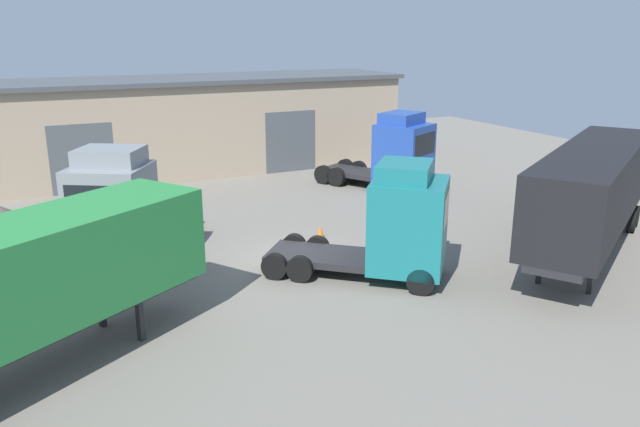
{
  "coord_description": "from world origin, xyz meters",
  "views": [
    {
      "loc": [
        -8.76,
        -19.77,
        8.18
      ],
      "look_at": [
        1.06,
        0.27,
        1.6
      ],
      "focal_mm": 35.0,
      "sensor_mm": 36.0,
      "label": 1
    }
  ],
  "objects_px": {
    "container_trailer_green": "(16,285)",
    "container_trailer_white": "(593,188)",
    "traffic_cone": "(320,233)",
    "tractor_unit_blue": "(396,154)",
    "tractor_unit_grey": "(119,211)",
    "tractor_unit_teal": "(396,225)"
  },
  "relations": [
    {
      "from": "tractor_unit_teal",
      "to": "tractor_unit_grey",
      "type": "relative_size",
      "value": 0.88
    },
    {
      "from": "tractor_unit_teal",
      "to": "container_trailer_white",
      "type": "xyz_separation_m",
      "value": [
        7.71,
        -1.22,
        0.69
      ]
    },
    {
      "from": "tractor_unit_grey",
      "to": "tractor_unit_blue",
      "type": "bearing_deg",
      "value": 139.85
    },
    {
      "from": "tractor_unit_grey",
      "to": "container_trailer_white",
      "type": "bearing_deg",
      "value": 98.5
    },
    {
      "from": "tractor_unit_blue",
      "to": "tractor_unit_grey",
      "type": "distance_m",
      "value": 15.62
    },
    {
      "from": "tractor_unit_teal",
      "to": "container_trailer_white",
      "type": "relative_size",
      "value": 0.54
    },
    {
      "from": "container_trailer_green",
      "to": "tractor_unit_grey",
      "type": "distance_m",
      "value": 7.72
    },
    {
      "from": "tractor_unit_teal",
      "to": "container_trailer_green",
      "type": "bearing_deg",
      "value": -131.17
    },
    {
      "from": "container_trailer_green",
      "to": "container_trailer_white",
      "type": "xyz_separation_m",
      "value": [
        19.2,
        0.29,
        0.13
      ]
    },
    {
      "from": "tractor_unit_blue",
      "to": "tractor_unit_grey",
      "type": "xyz_separation_m",
      "value": [
        -14.8,
        -4.98,
        0.09
      ]
    },
    {
      "from": "container_trailer_green",
      "to": "traffic_cone",
      "type": "relative_size",
      "value": 17.8
    },
    {
      "from": "tractor_unit_blue",
      "to": "traffic_cone",
      "type": "xyz_separation_m",
      "value": [
        -7.13,
        -5.49,
        -1.7
      ]
    },
    {
      "from": "tractor_unit_blue",
      "to": "tractor_unit_grey",
      "type": "bearing_deg",
      "value": -98.75
    },
    {
      "from": "tractor_unit_blue",
      "to": "container_trailer_green",
      "type": "distance_m",
      "value": 21.74
    },
    {
      "from": "tractor_unit_teal",
      "to": "traffic_cone",
      "type": "relative_size",
      "value": 11.2
    },
    {
      "from": "tractor_unit_grey",
      "to": "traffic_cone",
      "type": "bearing_deg",
      "value": 117.48
    },
    {
      "from": "container_trailer_green",
      "to": "traffic_cone",
      "type": "distance_m",
      "value": 12.98
    },
    {
      "from": "tractor_unit_teal",
      "to": "tractor_unit_grey",
      "type": "distance_m",
      "value": 9.74
    },
    {
      "from": "container_trailer_white",
      "to": "tractor_unit_grey",
      "type": "relative_size",
      "value": 1.62
    },
    {
      "from": "tractor_unit_blue",
      "to": "container_trailer_white",
      "type": "distance_m",
      "value": 11.68
    },
    {
      "from": "tractor_unit_blue",
      "to": "tractor_unit_grey",
      "type": "height_order",
      "value": "tractor_unit_grey"
    },
    {
      "from": "traffic_cone",
      "to": "tractor_unit_blue",
      "type": "bearing_deg",
      "value": 37.58
    }
  ]
}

